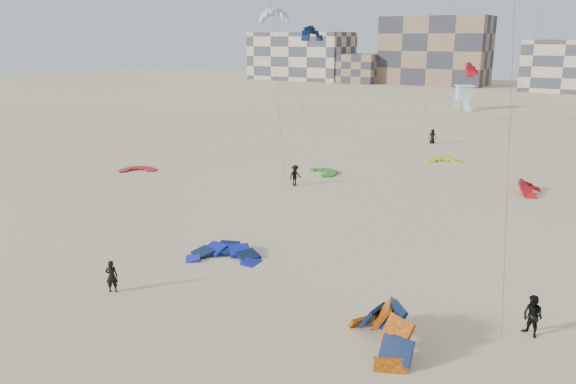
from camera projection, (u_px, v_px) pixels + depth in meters
The scene contains 18 objects.
ground at pixel (206, 279), 30.09m from camera, with size 320.00×320.00×0.00m, color beige.
kite_ground_blue at pixel (224, 258), 32.97m from camera, with size 4.15×4.25×1.10m, color #1016BF, non-canonical shape.
kite_ground_orange at pixel (380, 346), 23.60m from camera, with size 4.37×3.08×3.00m, color #FF6A06, non-canonical shape.
kite_ground_red at pixel (138, 171), 54.62m from camera, with size 3.12×3.31×0.42m, color red, non-canonical shape.
kite_ground_green at pixel (324, 173), 53.61m from camera, with size 3.19×3.38×0.42m, color #2A8F20, non-canonical shape.
kite_ground_red_far at pixel (529, 194), 46.53m from camera, with size 3.12×2.74×1.80m, color red, non-canonical shape.
kite_ground_yellow at pixel (444, 162), 58.60m from camera, with size 3.37×3.52×0.69m, color yellow, non-canonical shape.
kitesurfer_main at pixel (112, 276), 28.41m from camera, with size 0.62×0.41×1.70m, color black.
kitesurfer_b at pixel (533, 316), 24.16m from camera, with size 0.91×0.71×1.88m, color black.
kitesurfer_c at pixel (295, 175), 48.88m from camera, with size 1.19×0.68×1.84m, color black.
kitesurfer_e at pixel (432, 136), 68.31m from camera, with size 0.86×0.56×1.76m, color black.
kite_fly_grey at pixel (274, 17), 62.43m from camera, with size 9.16×4.92×15.07m.
kite_fly_navy at pixel (312, 35), 74.99m from camera, with size 4.13×4.04×13.22m.
kite_fly_red at pixel (471, 71), 79.13m from camera, with size 4.25×5.83×8.66m.
lifeguard_tower_far at pixel (463, 97), 100.48m from camera, with size 4.08×6.41×4.27m.
condo_west_a at pixel (301, 56), 170.31m from camera, with size 30.00×15.00×14.00m, color beige.
condo_west_b at pixel (435, 51), 152.88m from camera, with size 28.00×14.00×18.00m, color #876A51.
condo_fill_left at pixel (358, 68), 159.38m from camera, with size 12.00×10.00×8.00m, color #876A51.
Camera 1 is at (18.27, -21.35, 12.53)m, focal length 35.00 mm.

